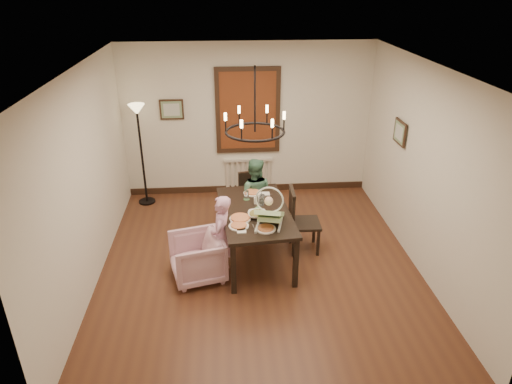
{
  "coord_description": "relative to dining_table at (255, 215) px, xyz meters",
  "views": [
    {
      "loc": [
        -0.47,
        -5.51,
        3.81
      ],
      "look_at": [
        -0.03,
        0.23,
        1.05
      ],
      "focal_mm": 32.0,
      "sensor_mm": 36.0,
      "label": 1
    }
  ],
  "objects": [
    {
      "name": "drinking_glass",
      "position": [
        0.1,
        0.15,
        0.15
      ],
      "size": [
        0.07,
        0.07,
        0.13
      ],
      "primitive_type": "cylinder",
      "color": "silver",
      "rests_on": "dining_table"
    },
    {
      "name": "radiator",
      "position": [
        0.04,
        2.3,
        -0.35
      ],
      "size": [
        0.92,
        0.12,
        0.62
      ],
      "primitive_type": null,
      "color": "silver",
      "rests_on": "room_shell"
    },
    {
      "name": "chandelier",
      "position": [
        -0.0,
        0.0,
        1.25
      ],
      "size": [
        0.8,
        0.8,
        0.04
      ],
      "primitive_type": "torus",
      "color": "black",
      "rests_on": "room_shell"
    },
    {
      "name": "window_blinds",
      "position": [
        0.04,
        2.28,
        0.9
      ],
      "size": [
        1.0,
        0.03,
        1.4
      ],
      "primitive_type": "cube",
      "color": "maroon",
      "rests_on": "room_shell"
    },
    {
      "name": "chair_far",
      "position": [
        0.05,
        0.97,
        -0.25
      ],
      "size": [
        0.48,
        0.48,
        0.91
      ],
      "primitive_type": null,
      "rotation": [
        0.0,
        0.0,
        0.23
      ],
      "color": "black",
      "rests_on": "room_shell"
    },
    {
      "name": "chair_right",
      "position": [
        0.76,
        0.16,
        -0.19
      ],
      "size": [
        0.46,
        0.46,
        1.02
      ],
      "primitive_type": null,
      "rotation": [
        0.0,
        0.0,
        1.55
      ],
      "color": "black",
      "rests_on": "room_shell"
    },
    {
      "name": "floor_lamp",
      "position": [
        -1.86,
        1.97,
        0.2
      ],
      "size": [
        0.3,
        0.3,
        1.8
      ],
      "primitive_type": null,
      "color": "black",
      "rests_on": "room_shell"
    },
    {
      "name": "pizza_platter",
      "position": [
        -0.22,
        -0.26,
        0.11
      ],
      "size": [
        0.3,
        0.3,
        0.04
      ],
      "primitive_type": "cylinder",
      "color": "tan",
      "rests_on": "dining_table"
    },
    {
      "name": "room_shell",
      "position": [
        0.04,
        0.18,
        0.7
      ],
      "size": [
        4.51,
        5.0,
        2.81
      ],
      "color": "#4C281A",
      "rests_on": "ground"
    },
    {
      "name": "dining_table",
      "position": [
        0.0,
        0.0,
        0.0
      ],
      "size": [
        1.09,
        1.76,
        0.79
      ],
      "rotation": [
        0.0,
        0.0,
        0.09
      ],
      "color": "black",
      "rests_on": "room_shell"
    },
    {
      "name": "picture_right",
      "position": [
        2.25,
        0.72,
        0.95
      ],
      "size": [
        0.03,
        0.42,
        0.36
      ],
      "primitive_type": "cube",
      "rotation": [
        0.0,
        0.0,
        1.57
      ],
      "color": "black",
      "rests_on": "room_shell"
    },
    {
      "name": "picture_back",
      "position": [
        -1.31,
        2.29,
        0.95
      ],
      "size": [
        0.42,
        0.03,
        0.36
      ],
      "primitive_type": "cube",
      "color": "black",
      "rests_on": "room_shell"
    },
    {
      "name": "salad_bowl",
      "position": [
        0.02,
        -0.19,
        0.12
      ],
      "size": [
        0.31,
        0.31,
        0.08
      ],
      "primitive_type": "imported",
      "color": "white",
      "rests_on": "dining_table"
    },
    {
      "name": "elderly_woman",
      "position": [
        -0.49,
        -0.36,
        -0.21
      ],
      "size": [
        0.32,
        0.41,
        0.99
      ],
      "primitive_type": "imported",
      "rotation": [
        0.0,
        0.0,
        -1.81
      ],
      "color": "#D395B7",
      "rests_on": "room_shell"
    },
    {
      "name": "seated_man",
      "position": [
        0.05,
        0.83,
        -0.19
      ],
      "size": [
        0.56,
        0.47,
        1.03
      ],
      "primitive_type": "imported",
      "rotation": [
        0.0,
        0.0,
        2.97
      ],
      "color": "#47785D",
      "rests_on": "room_shell"
    },
    {
      "name": "baby_bouncer",
      "position": [
        0.17,
        -0.4,
        0.27
      ],
      "size": [
        0.52,
        0.63,
        0.36
      ],
      "primitive_type": null,
      "rotation": [
        0.0,
        0.0,
        -0.24
      ],
      "color": "#C0EEA4",
      "rests_on": "dining_table"
    },
    {
      "name": "armchair",
      "position": [
        -0.82,
        -0.43,
        -0.38
      ],
      "size": [
        0.85,
        0.84,
        0.64
      ],
      "primitive_type": "imported",
      "rotation": [
        0.0,
        0.0,
        -1.33
      ],
      "color": "#D6A4B5",
      "rests_on": "room_shell"
    }
  ]
}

